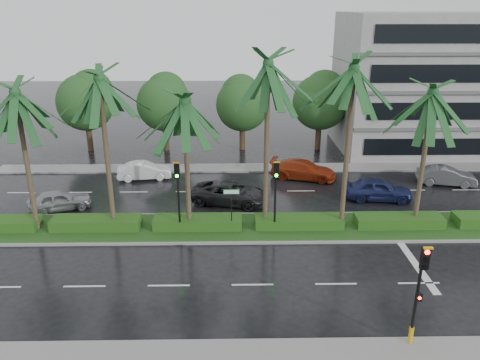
{
  "coord_description": "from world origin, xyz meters",
  "views": [
    {
      "loc": [
        -0.93,
        -24.15,
        12.51
      ],
      "look_at": [
        -0.49,
        1.5,
        2.93
      ],
      "focal_mm": 35.0,
      "sensor_mm": 36.0,
      "label": 1
    }
  ],
  "objects_px": {
    "signal_median_left": "(178,187)",
    "car_silver": "(60,200)",
    "car_blue": "(378,189)",
    "car_darkgrey": "(230,193)",
    "street_sign": "(231,199)",
    "car_white": "(144,171)",
    "car_red": "(303,170)",
    "signal_near": "(419,291)",
    "car_grey": "(446,176)"
  },
  "relations": [
    {
      "from": "signal_near",
      "to": "signal_median_left",
      "type": "distance_m",
      "value": 13.93
    },
    {
      "from": "signal_near",
      "to": "car_red",
      "type": "height_order",
      "value": "signal_near"
    },
    {
      "from": "car_darkgrey",
      "to": "car_red",
      "type": "relative_size",
      "value": 1.04
    },
    {
      "from": "car_silver",
      "to": "car_white",
      "type": "relative_size",
      "value": 0.97
    },
    {
      "from": "car_darkgrey",
      "to": "signal_near",
      "type": "bearing_deg",
      "value": -140.16
    },
    {
      "from": "signal_near",
      "to": "car_darkgrey",
      "type": "height_order",
      "value": "signal_near"
    },
    {
      "from": "car_darkgrey",
      "to": "street_sign",
      "type": "bearing_deg",
      "value": -165.21
    },
    {
      "from": "car_white",
      "to": "car_blue",
      "type": "xyz_separation_m",
      "value": [
        16.68,
        -4.41,
        0.1
      ]
    },
    {
      "from": "car_red",
      "to": "car_grey",
      "type": "bearing_deg",
      "value": -81.78
    },
    {
      "from": "car_darkgrey",
      "to": "car_blue",
      "type": "relative_size",
      "value": 1.14
    },
    {
      "from": "car_red",
      "to": "car_silver",
      "type": "bearing_deg",
      "value": 124.98
    },
    {
      "from": "signal_median_left",
      "to": "car_silver",
      "type": "height_order",
      "value": "signal_median_left"
    },
    {
      "from": "car_red",
      "to": "car_grey",
      "type": "xyz_separation_m",
      "value": [
        10.42,
        -1.5,
        -0.04
      ]
    },
    {
      "from": "car_silver",
      "to": "car_red",
      "type": "relative_size",
      "value": 0.79
    },
    {
      "from": "signal_median_left",
      "to": "car_silver",
      "type": "distance_m",
      "value": 9.27
    },
    {
      "from": "signal_near",
      "to": "street_sign",
      "type": "relative_size",
      "value": 1.68
    },
    {
      "from": "car_white",
      "to": "car_grey",
      "type": "distance_m",
      "value": 22.66
    },
    {
      "from": "car_silver",
      "to": "car_grey",
      "type": "relative_size",
      "value": 0.95
    },
    {
      "from": "car_darkgrey",
      "to": "car_blue",
      "type": "xyz_separation_m",
      "value": [
        10.11,
        0.41,
        0.05
      ]
    },
    {
      "from": "signal_median_left",
      "to": "car_white",
      "type": "relative_size",
      "value": 1.08
    },
    {
      "from": "car_red",
      "to": "car_white",
      "type": "bearing_deg",
      "value": 105.88
    },
    {
      "from": "car_grey",
      "to": "car_silver",
      "type": "bearing_deg",
      "value": 110.74
    },
    {
      "from": "street_sign",
      "to": "car_red",
      "type": "height_order",
      "value": "street_sign"
    },
    {
      "from": "signal_median_left",
      "to": "car_white",
      "type": "height_order",
      "value": "signal_median_left"
    },
    {
      "from": "car_white",
      "to": "car_blue",
      "type": "bearing_deg",
      "value": -112.93
    },
    {
      "from": "car_darkgrey",
      "to": "car_grey",
      "type": "height_order",
      "value": "car_darkgrey"
    },
    {
      "from": "car_blue",
      "to": "car_darkgrey",
      "type": "bearing_deg",
      "value": 99.38
    },
    {
      "from": "car_red",
      "to": "car_grey",
      "type": "relative_size",
      "value": 1.2
    },
    {
      "from": "car_silver",
      "to": "car_blue",
      "type": "bearing_deg",
      "value": -107.62
    },
    {
      "from": "street_sign",
      "to": "car_red",
      "type": "relative_size",
      "value": 0.52
    },
    {
      "from": "signal_near",
      "to": "car_red",
      "type": "distance_m",
      "value": 19.13
    },
    {
      "from": "street_sign",
      "to": "car_darkgrey",
      "type": "height_order",
      "value": "street_sign"
    },
    {
      "from": "street_sign",
      "to": "car_white",
      "type": "xyz_separation_m",
      "value": [
        -6.68,
        9.24,
        -1.46
      ]
    },
    {
      "from": "signal_near",
      "to": "car_blue",
      "type": "xyz_separation_m",
      "value": [
        3.0,
        14.69,
        -1.73
      ]
    },
    {
      "from": "car_red",
      "to": "car_blue",
      "type": "distance_m",
      "value": 6.22
    },
    {
      "from": "car_grey",
      "to": "street_sign",
      "type": "bearing_deg",
      "value": 127.71
    },
    {
      "from": "car_blue",
      "to": "car_silver",
      "type": "bearing_deg",
      "value": 100.57
    },
    {
      "from": "signal_near",
      "to": "car_white",
      "type": "xyz_separation_m",
      "value": [
        -13.68,
        19.11,
        -1.84
      ]
    },
    {
      "from": "street_sign",
      "to": "car_darkgrey",
      "type": "xyz_separation_m",
      "value": [
        -0.11,
        4.41,
        -1.41
      ]
    },
    {
      "from": "car_darkgrey",
      "to": "car_blue",
      "type": "height_order",
      "value": "car_blue"
    },
    {
      "from": "signal_median_left",
      "to": "car_red",
      "type": "xyz_separation_m",
      "value": [
        8.5,
        9.3,
        -2.28
      ]
    },
    {
      "from": "signal_median_left",
      "to": "car_grey",
      "type": "height_order",
      "value": "signal_median_left"
    },
    {
      "from": "car_silver",
      "to": "car_white",
      "type": "bearing_deg",
      "value": -59.35
    },
    {
      "from": "street_sign",
      "to": "car_blue",
      "type": "height_order",
      "value": "street_sign"
    },
    {
      "from": "car_silver",
      "to": "car_blue",
      "type": "xyz_separation_m",
      "value": [
        21.18,
        1.3,
        0.1
      ]
    },
    {
      "from": "street_sign",
      "to": "car_darkgrey",
      "type": "relative_size",
      "value": 0.5
    },
    {
      "from": "car_silver",
      "to": "car_blue",
      "type": "height_order",
      "value": "car_blue"
    },
    {
      "from": "signal_median_left",
      "to": "car_white",
      "type": "xyz_separation_m",
      "value": [
        -3.68,
        9.42,
        -2.33
      ]
    },
    {
      "from": "car_silver",
      "to": "car_darkgrey",
      "type": "bearing_deg",
      "value": -106.53
    },
    {
      "from": "signal_near",
      "to": "car_silver",
      "type": "height_order",
      "value": "signal_near"
    }
  ]
}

